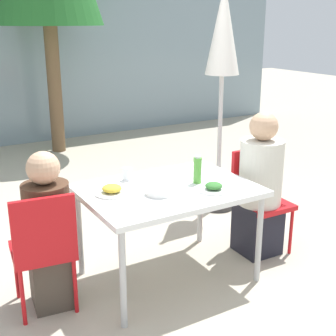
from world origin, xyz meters
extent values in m
plane|color=#B2A893|center=(0.00, 0.00, 0.00)|extent=(24.00, 24.00, 0.00)
cube|color=gray|center=(0.00, 4.78, 1.50)|extent=(10.00, 0.20, 3.00)
cube|color=white|center=(0.00, 0.00, 0.71)|extent=(1.23, 0.90, 0.04)
cylinder|color=#B7B7B7|center=(-0.56, -0.39, 0.35)|extent=(0.04, 0.04, 0.69)
cylinder|color=#B7B7B7|center=(0.56, -0.39, 0.35)|extent=(0.04, 0.04, 0.69)
cylinder|color=#B7B7B7|center=(-0.56, 0.39, 0.35)|extent=(0.04, 0.04, 0.69)
cylinder|color=#B7B7B7|center=(0.56, 0.39, 0.35)|extent=(0.04, 0.04, 0.69)
cube|color=red|center=(-0.92, 0.11, 0.42)|extent=(0.44, 0.44, 0.04)
cube|color=red|center=(-0.94, -0.07, 0.65)|extent=(0.40, 0.08, 0.42)
cylinder|color=red|center=(-1.06, 0.30, 0.20)|extent=(0.03, 0.03, 0.40)
cylinder|color=red|center=(-0.73, 0.26, 0.20)|extent=(0.03, 0.03, 0.40)
cylinder|color=red|center=(-1.10, -0.04, 0.20)|extent=(0.03, 0.03, 0.40)
cylinder|color=red|center=(-0.77, -0.08, 0.20)|extent=(0.03, 0.03, 0.40)
cube|color=#473D33|center=(-0.87, 0.10, 0.22)|extent=(0.31, 0.31, 0.44)
cylinder|color=#472D1E|center=(-0.87, 0.10, 0.66)|extent=(0.31, 0.31, 0.45)
sphere|color=tan|center=(-0.87, 0.10, 0.99)|extent=(0.22, 0.22, 0.22)
cube|color=red|center=(0.92, -0.02, 0.42)|extent=(0.41, 0.41, 0.04)
cube|color=red|center=(0.92, 0.16, 0.65)|extent=(0.40, 0.05, 0.42)
cylinder|color=red|center=(1.08, -0.20, 0.20)|extent=(0.03, 0.03, 0.40)
cylinder|color=red|center=(0.74, -0.19, 0.20)|extent=(0.03, 0.03, 0.40)
cylinder|color=red|center=(1.09, 0.14, 0.20)|extent=(0.03, 0.03, 0.40)
cylinder|color=red|center=(0.75, 0.15, 0.20)|extent=(0.03, 0.03, 0.40)
cube|color=black|center=(0.87, -0.02, 0.22)|extent=(0.33, 0.33, 0.44)
cylinder|color=beige|center=(0.87, -0.02, 0.71)|extent=(0.35, 0.35, 0.54)
sphere|color=tan|center=(0.87, -0.02, 1.09)|extent=(0.23, 0.23, 0.23)
cylinder|color=#333333|center=(1.17, 0.96, 0.03)|extent=(0.36, 0.36, 0.05)
cylinder|color=#BCBCBC|center=(1.17, 0.96, 1.13)|extent=(0.04, 0.04, 2.25)
cone|color=silver|center=(1.17, 0.96, 1.82)|extent=(0.33, 0.33, 0.86)
cylinder|color=white|center=(0.25, -0.22, 0.74)|extent=(0.22, 0.22, 0.01)
ellipsoid|color=#33702D|center=(0.25, -0.22, 0.77)|extent=(0.12, 0.12, 0.05)
cylinder|color=white|center=(-0.40, 0.09, 0.74)|extent=(0.25, 0.25, 0.01)
ellipsoid|color=gold|center=(-0.40, 0.09, 0.77)|extent=(0.14, 0.14, 0.05)
cylinder|color=#51A338|center=(0.24, -0.02, 0.83)|extent=(0.06, 0.06, 0.19)
cylinder|color=white|center=(0.24, -0.02, 0.94)|extent=(0.04, 0.04, 0.02)
cylinder|color=white|center=(-0.18, 0.30, 0.78)|extent=(0.07, 0.07, 0.09)
cylinder|color=white|center=(-0.12, -0.09, 0.76)|extent=(0.20, 0.20, 0.05)
cylinder|color=brown|center=(0.43, 3.99, 0.91)|extent=(0.20, 0.20, 1.82)
camera|label=1|loc=(-1.62, -2.75, 1.90)|focal=50.00mm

